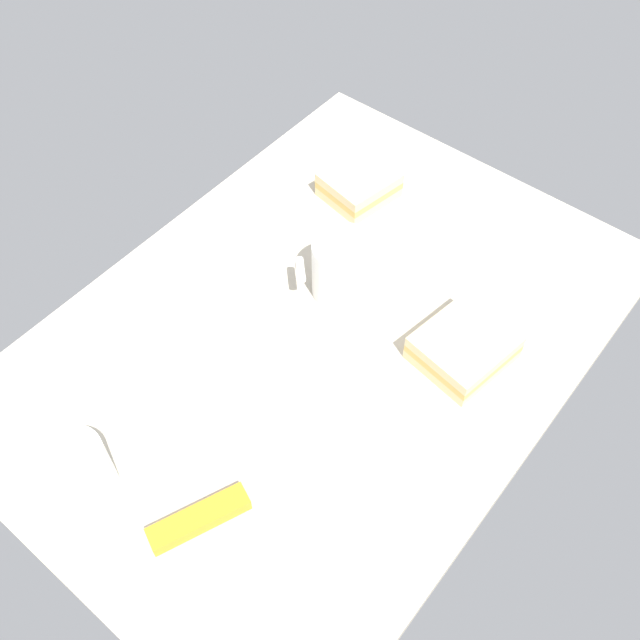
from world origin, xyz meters
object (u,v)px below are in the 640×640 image
glass_of_milk (81,476)px  snack_bar (199,519)px  coffee_mug_black (343,268)px  sandwich_main (359,185)px  sandwich_side (464,348)px

glass_of_milk → snack_bar: bearing=114.0°
coffee_mug_black → glass_of_milk: bearing=-5.1°
coffee_mug_black → snack_bar: size_ratio=0.86×
sandwich_main → snack_bar: 58.91cm
coffee_mug_black → glass_of_milk: (44.02, -3.95, -0.14)cm
sandwich_side → glass_of_milk: (44.95, -23.95, 2.56)cm
sandwich_side → glass_of_milk: bearing=-28.1°
sandwich_main → sandwich_side: size_ratio=0.89×
coffee_mug_black → sandwich_main: bearing=-149.7°
sandwich_main → glass_of_milk: 61.80cm
sandwich_side → glass_of_milk: glass_of_milk is taller
coffee_mug_black → sandwich_main: coffee_mug_black is taller
sandwich_side → snack_bar: sandwich_side is taller
coffee_mug_black → sandwich_side: (-0.93, 20.00, -2.70)cm
coffee_mug_black → sandwich_main: (-17.41, -10.18, -2.70)cm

